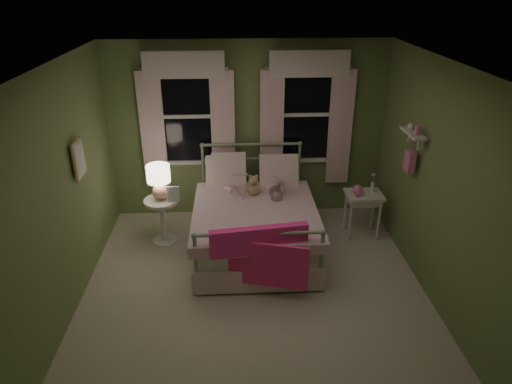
{
  "coord_description": "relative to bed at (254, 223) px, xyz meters",
  "views": [
    {
      "loc": [
        -0.21,
        -4.28,
        3.37
      ],
      "look_at": [
        0.05,
        0.67,
        1.0
      ],
      "focal_mm": 32.0,
      "sensor_mm": 36.0,
      "label": 1
    }
  ],
  "objects": [
    {
      "name": "child_left",
      "position": [
        -0.27,
        0.43,
        0.54
      ],
      "size": [
        0.29,
        0.25,
        0.68
      ],
      "primitive_type": "imported",
      "rotation": [
        0.0,
        0.0,
        3.55
      ],
      "color": "#F7D1DD",
      "rests_on": "bed"
    },
    {
      "name": "pink_throw",
      "position": [
        0.01,
        -1.02,
        0.23
      ],
      "size": [
        1.1,
        0.35,
        0.71
      ],
      "color": "#FF3198",
      "rests_on": "bed"
    },
    {
      "name": "pink_toy",
      "position": [
        1.43,
        0.27,
        0.33
      ],
      "size": [
        0.14,
        0.2,
        0.14
      ],
      "color": "pink",
      "rests_on": "nightstand_right"
    },
    {
      "name": "framed_picture",
      "position": [
        -1.99,
        -0.41,
        1.12
      ],
      "size": [
        0.03,
        0.32,
        0.42
      ],
      "color": "beige",
      "rests_on": "room_shell"
    },
    {
      "name": "room_shell",
      "position": [
        -0.05,
        -1.01,
        0.92
      ],
      "size": [
        4.2,
        4.2,
        4.2
      ],
      "color": "beige",
      "rests_on": "ground"
    },
    {
      "name": "book_nightstand",
      "position": [
        -1.14,
        0.15,
        0.28
      ],
      "size": [
        0.17,
        0.23,
        0.02
      ],
      "primitive_type": "imported",
      "rotation": [
        0.0,
        0.0,
        0.01
      ],
      "color": "beige",
      "rests_on": "nightstand_left"
    },
    {
      "name": "bed",
      "position": [
        0.0,
        0.0,
        0.0
      ],
      "size": [
        1.58,
        2.04,
        1.18
      ],
      "color": "white",
      "rests_on": "ground"
    },
    {
      "name": "window_right",
      "position": [
        0.8,
        1.02,
        1.25
      ],
      "size": [
        1.34,
        0.13,
        1.96
      ],
      "color": "black",
      "rests_on": "room_shell"
    },
    {
      "name": "table_lamp",
      "position": [
        -1.24,
        0.23,
        0.58
      ],
      "size": [
        0.31,
        0.31,
        0.48
      ],
      "color": "#FBAC94",
      "rests_on": "nightstand_left"
    },
    {
      "name": "book_right",
      "position": [
        0.29,
        0.18,
        0.54
      ],
      "size": [
        0.22,
        0.16,
        0.26
      ],
      "primitive_type": "imported",
      "rotation": [
        1.22,
        0.0,
        0.3
      ],
      "color": "beige",
      "rests_on": "child_right"
    },
    {
      "name": "nightstand_right",
      "position": [
        1.53,
        0.27,
        0.17
      ],
      "size": [
        0.5,
        0.4,
        0.64
      ],
      "color": "white",
      "rests_on": "ground"
    },
    {
      "name": "wall_shelf",
      "position": [
        1.85,
        -0.31,
        1.15
      ],
      "size": [
        0.15,
        0.5,
        0.6
      ],
      "color": "white",
      "rests_on": "room_shell"
    },
    {
      "name": "teddy_bear",
      "position": [
        0.01,
        0.27,
        0.42
      ],
      "size": [
        0.23,
        0.18,
        0.3
      ],
      "color": "tan",
      "rests_on": "bed"
    },
    {
      "name": "window_left",
      "position": [
        -0.9,
        1.02,
        1.25
      ],
      "size": [
        1.34,
        0.13,
        1.96
      ],
      "color": "black",
      "rests_on": "room_shell"
    },
    {
      "name": "nightstand_left",
      "position": [
        -1.24,
        0.23,
        0.04
      ],
      "size": [
        0.46,
        0.46,
        0.65
      ],
      "color": "white",
      "rests_on": "ground"
    },
    {
      "name": "bud_vase",
      "position": [
        1.65,
        0.32,
        0.41
      ],
      "size": [
        0.06,
        0.06,
        0.28
      ],
      "color": "white",
      "rests_on": "nightstand_right"
    },
    {
      "name": "book_left",
      "position": [
        -0.27,
        0.18,
        0.59
      ],
      "size": [
        0.21,
        0.13,
        0.26
      ],
      "primitive_type": "imported",
      "rotation": [
        1.22,
        0.0,
        -0.06
      ],
      "color": "beige",
      "rests_on": "child_left"
    },
    {
      "name": "child_right",
      "position": [
        0.29,
        0.43,
        0.59
      ],
      "size": [
        0.38,
        0.3,
        0.79
      ],
      "primitive_type": "imported",
      "rotation": [
        0.0,
        0.0,
        3.14
      ],
      "color": "#F7D1DD",
      "rests_on": "bed"
    }
  ]
}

